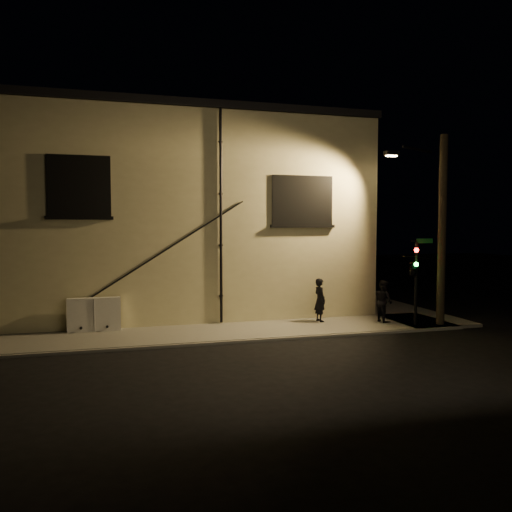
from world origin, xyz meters
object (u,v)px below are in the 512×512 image
object	(u,v)px
pedestrian_a	(320,300)
traffic_signal	(413,267)
streetlamp_pole	(439,226)
utility_cabinet	(94,314)
pedestrian_b	(383,301)

from	to	relation	value
pedestrian_a	traffic_signal	xyz separation A→B (m)	(3.11, -1.73, 1.38)
pedestrian_a	streetlamp_pole	xyz separation A→B (m)	(4.24, -1.71, 2.94)
utility_cabinet	pedestrian_b	xyz separation A→B (m)	(11.06, -1.20, 0.23)
traffic_signal	pedestrian_a	bearing A→B (deg)	150.98
pedestrian_a	traffic_signal	size ratio (longest dim) A/B	0.52
pedestrian_b	utility_cabinet	bearing A→B (deg)	76.83
utility_cabinet	pedestrian_a	bearing A→B (deg)	-3.08
utility_cabinet	pedestrian_a	distance (m)	8.66
utility_cabinet	streetlamp_pole	world-z (taller)	streetlamp_pole
utility_cabinet	pedestrian_a	size ratio (longest dim) A/B	1.07
streetlamp_pole	pedestrian_b	bearing A→B (deg)	151.97
streetlamp_pole	pedestrian_a	bearing A→B (deg)	158.03
utility_cabinet	streetlamp_pole	distance (m)	13.45
pedestrian_b	traffic_signal	bearing A→B (deg)	-151.65
utility_cabinet	traffic_signal	world-z (taller)	traffic_signal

